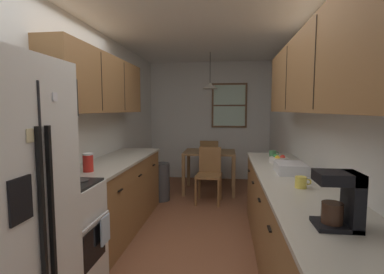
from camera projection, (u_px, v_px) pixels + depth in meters
name	position (u px, v px, depth m)	size (l,w,h in m)	color
ground_plane	(196.00, 225.00, 3.77)	(12.00, 12.00, 0.00)	brown
wall_left	(97.00, 128.00, 3.81)	(0.10, 9.00, 2.55)	silver
wall_right	(306.00, 130.00, 3.48)	(0.10, 9.00, 2.55)	silver
wall_back	(209.00, 121.00, 6.26)	(4.40, 0.10, 2.55)	silver
ceiling_slab	(197.00, 23.00, 3.52)	(4.40, 9.00, 0.08)	white
stove_range	(57.00, 238.00, 2.34)	(0.66, 0.58, 1.10)	white
microwave_over_range	(37.00, 96.00, 2.24)	(0.39, 0.58, 0.32)	black
counter_left	(117.00, 194.00, 3.63)	(0.64, 2.03, 0.90)	olive
upper_cabinets_left	(102.00, 84.00, 3.47)	(0.33, 2.11, 0.69)	olive
counter_right	(293.00, 228.00, 2.58)	(0.64, 3.20, 0.90)	olive
upper_cabinets_right	(318.00, 71.00, 2.38)	(0.33, 2.88, 0.69)	olive
dining_table	(210.00, 158.00, 5.25)	(0.93, 0.73, 0.76)	brown
dining_chair_near	(209.00, 172.00, 4.70)	(0.43, 0.43, 0.90)	olive
dining_chair_far	(210.00, 160.00, 5.84)	(0.42, 0.42, 0.90)	olive
pendant_light	(210.00, 86.00, 5.13)	(0.29, 0.29, 0.65)	black
back_window	(229.00, 105.00, 6.11)	(0.75, 0.05, 0.95)	brown
trash_bin	(161.00, 182.00, 4.77)	(0.29, 0.29, 0.63)	#3F3F42
storage_canister	(88.00, 162.00, 2.86)	(0.10, 0.10, 0.19)	red
dish_towel	(105.00, 229.00, 2.44)	(0.02, 0.16, 0.24)	silver
coffee_maker	(343.00, 199.00, 1.50)	(0.22, 0.18, 0.30)	black
mug_by_coffeemaker	(273.00, 154.00, 3.74)	(0.12, 0.09, 0.09)	#3F7F4C
mug_spare	(301.00, 182.00, 2.27)	(0.13, 0.09, 0.09)	#E5CC4C
fruit_bowl	(278.00, 159.00, 3.36)	(0.22, 0.22, 0.09)	silver
dish_rack	(291.00, 168.00, 2.80)	(0.28, 0.34, 0.10)	silver
table_serving_bowl	(212.00, 149.00, 5.32)	(0.21, 0.21, 0.06)	#E0D14C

